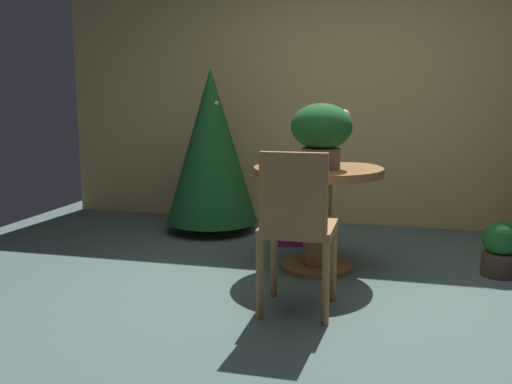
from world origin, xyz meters
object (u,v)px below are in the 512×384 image
(potted_plant, at_px, (500,249))
(holiday_tree, at_px, (211,146))
(flower_vase, at_px, (322,131))
(round_dining_table, at_px, (318,199))
(gift_box_purple, at_px, (290,236))
(wooden_chair_near, at_px, (297,222))

(potted_plant, bearing_deg, holiday_tree, 162.06)
(flower_vase, distance_m, potted_plant, 1.52)
(round_dining_table, bearing_deg, gift_box_purple, 115.46)
(wooden_chair_near, bearing_deg, gift_box_purple, 101.84)
(holiday_tree, xyz_separation_m, potted_plant, (2.41, -0.78, -0.62))
(holiday_tree, height_order, potted_plant, holiday_tree)
(wooden_chair_near, relative_size, gift_box_purple, 2.61)
(round_dining_table, distance_m, holiday_tree, 1.50)
(holiday_tree, height_order, gift_box_purple, holiday_tree)
(round_dining_table, relative_size, gift_box_purple, 2.52)
(flower_vase, distance_m, wooden_chair_near, 0.96)
(flower_vase, relative_size, holiday_tree, 0.30)
(round_dining_table, distance_m, gift_box_purple, 0.91)
(wooden_chair_near, bearing_deg, flower_vase, 88.08)
(round_dining_table, relative_size, potted_plant, 2.38)
(potted_plant, bearing_deg, flower_vase, -169.78)
(wooden_chair_near, height_order, holiday_tree, holiday_tree)
(round_dining_table, xyz_separation_m, holiday_tree, (-1.13, 0.94, 0.28))
(round_dining_table, distance_m, potted_plant, 1.34)
(holiday_tree, distance_m, potted_plant, 2.61)
(flower_vase, relative_size, gift_box_purple, 1.24)
(holiday_tree, distance_m, gift_box_purple, 1.12)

